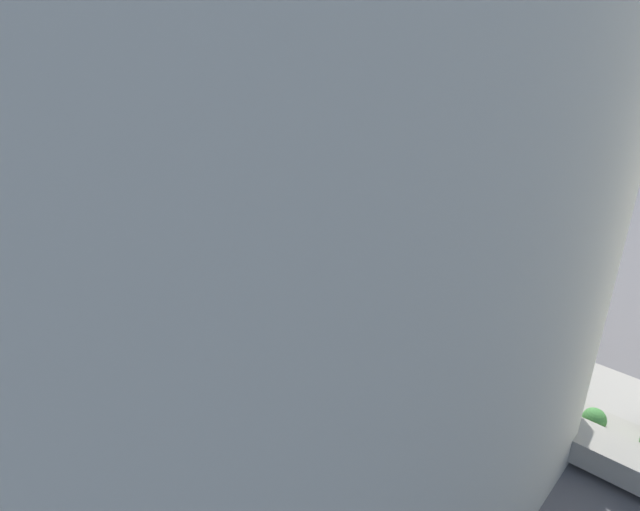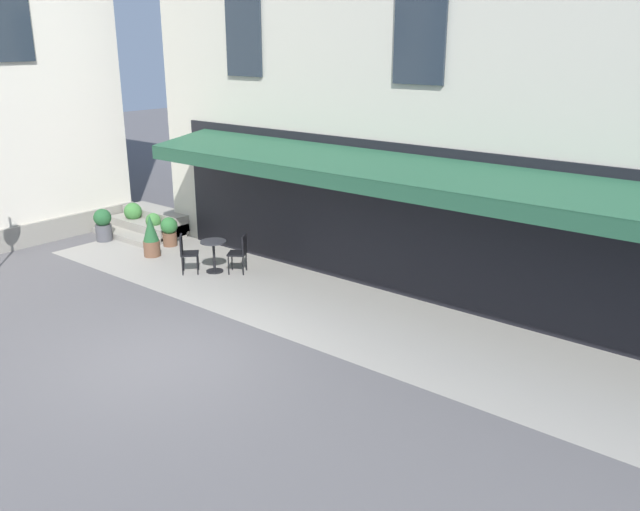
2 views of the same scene
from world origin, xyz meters
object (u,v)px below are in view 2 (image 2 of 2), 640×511
Objects in this scene: cafe_table_near_entrance at (214,252)px; potted_plant_under_sign at (103,224)px; potted_plant_entrance_left at (169,230)px; potted_plant_mid_terrace at (151,236)px; potted_plant_by_steps at (133,216)px; cafe_chair_black_under_awning at (240,250)px; potted_plant_entrance_right at (154,226)px; cafe_chair_black_corner_right at (186,250)px.

cafe_table_near_entrance is 0.86× the size of potted_plant_under_sign.
potted_plant_entrance_left is 0.92m from potted_plant_mid_terrace.
potted_plant_mid_terrace is at bearing 154.06° from potted_plant_by_steps.
cafe_chair_black_under_awning reaches higher than potted_plant_entrance_right.
cafe_table_near_entrance is 0.82× the size of cafe_chair_black_corner_right.
cafe_chair_black_under_awning is 4.93m from potted_plant_by_steps.
cafe_chair_black_under_awning is at bearing -168.61° from potted_plant_mid_terrace.
potted_plant_under_sign is 1.27× the size of potted_plant_entrance_right.
cafe_table_near_entrance is at bearing 165.75° from potted_plant_entrance_right.
potted_plant_mid_terrace is 2.52m from potted_plant_by_steps.
cafe_chair_black_under_awning is 2.68m from potted_plant_mid_terrace.
potted_plant_entrance_right is at bearing -24.08° from cafe_chair_black_corner_right.
potted_plant_entrance_right is (3.92, -0.52, -0.22)m from cafe_chair_black_under_awning.
cafe_chair_black_under_awning is 3.00m from potted_plant_entrance_left.
cafe_chair_black_corner_right and cafe_chair_black_under_awning have the same top height.
potted_plant_by_steps is (4.36, -0.92, -0.06)m from cafe_table_near_entrance.
potted_plant_by_steps is (0.17, -1.08, -0.03)m from potted_plant_under_sign.
cafe_chair_black_corner_right is at bearing 160.72° from potted_plant_by_steps.
potted_plant_by_steps is at bearing -11.85° from cafe_table_near_entrance.
potted_plant_entrance_left is (2.45, -0.66, -0.08)m from cafe_table_near_entrance.
cafe_chair_black_corner_right reaches higher than cafe_table_near_entrance.
cafe_chair_black_corner_right is 4.16m from potted_plant_by_steps.
potted_plant_by_steps is (3.93, -1.37, -0.12)m from cafe_chair_black_corner_right.
potted_plant_mid_terrace reaches higher than cafe_table_near_entrance.
cafe_table_near_entrance is at bearing 164.96° from potted_plant_entrance_left.
cafe_table_near_entrance is 1.09× the size of potted_plant_entrance_right.
cafe_chair_black_corner_right is at bearing 155.92° from potted_plant_entrance_right.
potted_plant_under_sign is at bearing -4.42° from cafe_chair_black_corner_right.
potted_plant_mid_terrace is (2.63, 0.53, -0.03)m from cafe_chair_black_under_awning.
potted_plant_mid_terrace is 1.31× the size of potted_plant_by_steps.
cafe_chair_black_under_awning is 4.76m from potted_plant_under_sign.
potted_plant_entrance_right is (1.29, -1.05, -0.19)m from potted_plant_mid_terrace.
potted_plant_mid_terrace is at bearing 5.05° from cafe_table_near_entrance.
potted_plant_entrance_left is (2.02, -1.12, -0.13)m from cafe_chair_black_corner_right.
potted_plant_mid_terrace is (-2.10, 0.02, 0.06)m from potted_plant_under_sign.
potted_plant_mid_terrace reaches higher than cafe_chair_black_corner_right.
potted_plant_entrance_left is at bearing 172.34° from potted_plant_by_steps.
cafe_chair_black_under_awning is at bearing -147.02° from cafe_table_near_entrance.
potted_plant_under_sign is (1.75, 0.83, 0.04)m from potted_plant_entrance_left.
potted_plant_mid_terrace is 1.55× the size of potted_plant_entrance_right.
cafe_chair_black_corner_right is 3.78m from potted_plant_under_sign.
cafe_chair_black_corner_right is 3.24m from potted_plant_entrance_right.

